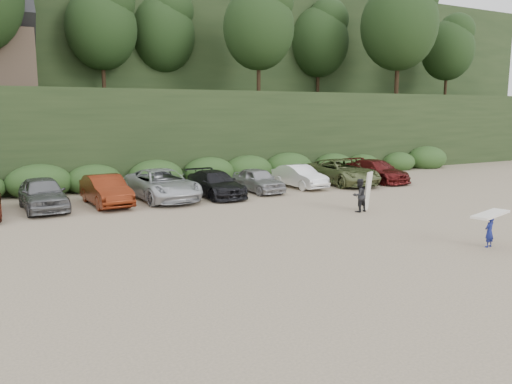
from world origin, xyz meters
TOP-DOWN VIEW (x-y plane):
  - ground at (0.00, 0.00)m, footprint 120.00×120.00m
  - hillside_backdrop at (-0.26, 35.93)m, footprint 90.00×41.50m
  - parked_cars at (-4.15, 9.98)m, footprint 33.99×6.08m
  - child_surfer at (4.04, -4.23)m, footprint 2.09×1.10m
  - adult_surfer at (4.04, 2.69)m, footprint 1.26×0.68m

SIDE VIEW (x-z plane):
  - ground at x=0.00m, z-range 0.00..0.00m
  - parked_cars at x=-4.15m, z-range -0.05..1.57m
  - adult_surfer at x=4.04m, z-range -0.13..1.72m
  - child_surfer at x=4.04m, z-range 0.22..1.43m
  - hillside_backdrop at x=-0.26m, z-range -2.78..25.22m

